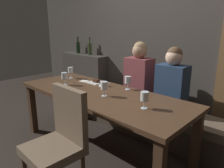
% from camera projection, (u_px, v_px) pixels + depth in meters
% --- Properties ---
extents(ground, '(9.00, 9.00, 0.00)m').
position_uv_depth(ground, '(101.00, 148.00, 2.67)').
color(ground, black).
extents(back_wall_tiled, '(6.00, 0.12, 3.00)m').
position_uv_depth(back_wall_tiled, '(159.00, 25.00, 3.12)').
color(back_wall_tiled, '#423D38').
rests_on(back_wall_tiled, ground).
extents(back_counter, '(1.10, 0.28, 0.95)m').
position_uv_depth(back_counter, '(85.00, 78.00, 4.30)').
color(back_counter, '#38342F').
rests_on(back_counter, ground).
extents(dining_table, '(2.20, 0.84, 0.74)m').
position_uv_depth(dining_table, '(100.00, 99.00, 2.49)').
color(dining_table, '#412B1C').
rests_on(dining_table, ground).
extents(banquette_bench, '(2.50, 0.44, 0.45)m').
position_uv_depth(banquette_bench, '(135.00, 115.00, 3.09)').
color(banquette_bench, '#40352A').
rests_on(banquette_bench, ground).
extents(chair_near_side, '(0.45, 0.45, 0.98)m').
position_uv_depth(chair_near_side, '(60.00, 137.00, 1.84)').
color(chair_near_side, '#4C3321').
rests_on(chair_near_side, ground).
extents(diner_redhead, '(0.36, 0.24, 0.84)m').
position_uv_depth(diner_redhead, '(139.00, 74.00, 2.93)').
color(diner_redhead, brown).
rests_on(diner_redhead, banquette_bench).
extents(diner_bearded, '(0.36, 0.24, 0.80)m').
position_uv_depth(diner_bearded, '(172.00, 81.00, 2.60)').
color(diner_bearded, navy).
rests_on(diner_bearded, banquette_bench).
extents(wine_bottle_dark_red, '(0.08, 0.08, 0.33)m').
position_uv_depth(wine_bottle_dark_red, '(78.00, 47.00, 4.30)').
color(wine_bottle_dark_red, black).
rests_on(wine_bottle_dark_red, back_counter).
extents(wine_bottle_pale_label, '(0.08, 0.08, 0.33)m').
position_uv_depth(wine_bottle_pale_label, '(90.00, 48.00, 4.06)').
color(wine_bottle_pale_label, '#384728').
rests_on(wine_bottle_pale_label, back_counter).
extents(wine_glass_near_right, '(0.08, 0.08, 0.16)m').
position_uv_depth(wine_glass_near_right, '(64.00, 76.00, 2.76)').
color(wine_glass_near_right, silver).
rests_on(wine_glass_near_right, dining_table).
extents(wine_glass_center_front, '(0.08, 0.08, 0.16)m').
position_uv_depth(wine_glass_center_front, '(104.00, 86.00, 2.31)').
color(wine_glass_center_front, silver).
rests_on(wine_glass_center_front, dining_table).
extents(wine_glass_center_back, '(0.08, 0.08, 0.16)m').
position_uv_depth(wine_glass_center_back, '(71.00, 70.00, 3.11)').
color(wine_glass_center_back, silver).
rests_on(wine_glass_center_back, dining_table).
extents(wine_glass_end_right, '(0.08, 0.08, 0.16)m').
position_uv_depth(wine_glass_end_right, '(145.00, 97.00, 1.96)').
color(wine_glass_end_right, silver).
rests_on(wine_glass_end_right, dining_table).
extents(wine_glass_end_left, '(0.08, 0.08, 0.16)m').
position_uv_depth(wine_glass_end_left, '(128.00, 80.00, 2.55)').
color(wine_glass_end_left, silver).
rests_on(wine_glass_end_left, dining_table).
extents(espresso_cup, '(0.12, 0.12, 0.06)m').
position_uv_depth(espresso_cup, '(103.00, 84.00, 2.72)').
color(espresso_cup, white).
rests_on(espresso_cup, dining_table).
extents(dessert_plate, '(0.19, 0.19, 0.05)m').
position_uv_depth(dessert_plate, '(96.00, 82.00, 2.88)').
color(dessert_plate, white).
rests_on(dessert_plate, dining_table).
extents(fork_on_table, '(0.08, 0.16, 0.01)m').
position_uv_depth(fork_on_table, '(105.00, 84.00, 2.82)').
color(fork_on_table, silver).
rests_on(fork_on_table, dining_table).
extents(folded_napkin, '(0.13, 0.13, 0.01)m').
position_uv_depth(folded_napkin, '(84.00, 81.00, 2.95)').
color(folded_napkin, silver).
rests_on(folded_napkin, dining_table).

